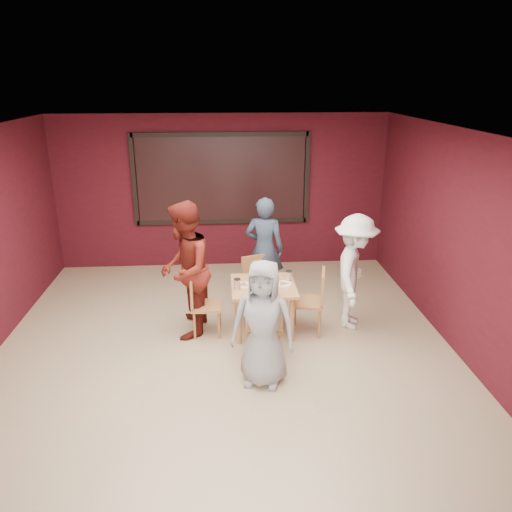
{
  "coord_description": "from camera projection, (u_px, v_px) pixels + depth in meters",
  "views": [
    {
      "loc": [
        0.0,
        -5.5,
        3.39
      ],
      "look_at": [
        0.44,
        0.79,
        1.12
      ],
      "focal_mm": 35.0,
      "sensor_mm": 36.0,
      "label": 1
    }
  ],
  "objects": [
    {
      "name": "dining_table",
      "position": [
        263.0,
        290.0,
        6.88
      ],
      "size": [
        0.88,
        0.88,
        0.85
      ],
      "color": "tan",
      "rests_on": "floor"
    },
    {
      "name": "chair_front",
      "position": [
        264.0,
        324.0,
        6.14
      ],
      "size": [
        0.45,
        0.45,
        0.91
      ],
      "color": "#B07D44",
      "rests_on": "floor"
    },
    {
      "name": "chair_right",
      "position": [
        313.0,
        298.0,
        6.87
      ],
      "size": [
        0.53,
        0.53,
        0.92
      ],
      "color": "#B07D44",
      "rests_on": "floor"
    },
    {
      "name": "floor",
      "position": [
        226.0,
        361.0,
        6.31
      ],
      "size": [
        7.0,
        7.0,
        0.0
      ],
      "primitive_type": "plane",
      "color": "tan",
      "rests_on": "ground"
    },
    {
      "name": "diner_front",
      "position": [
        263.0,
        324.0,
        5.64
      ],
      "size": [
        0.85,
        0.67,
        1.52
      ],
      "primitive_type": "imported",
      "rotation": [
        0.0,
        0.0,
        -0.28
      ],
      "color": "#959595",
      "rests_on": "floor"
    },
    {
      "name": "chair_left",
      "position": [
        201.0,
        302.0,
        6.84
      ],
      "size": [
        0.42,
        0.42,
        0.85
      ],
      "color": "#B07D44",
      "rests_on": "floor"
    },
    {
      "name": "chair_back",
      "position": [
        256.0,
        279.0,
        7.68
      ],
      "size": [
        0.49,
        0.49,
        0.8
      ],
      "color": "#B07D44",
      "rests_on": "floor"
    },
    {
      "name": "diner_left",
      "position": [
        185.0,
        270.0,
        6.71
      ],
      "size": [
        0.8,
        0.98,
        1.87
      ],
      "primitive_type": "imported",
      "rotation": [
        0.0,
        0.0,
        -1.67
      ],
      "color": "maroon",
      "rests_on": "floor"
    },
    {
      "name": "window_blinds",
      "position": [
        221.0,
        179.0,
        8.99
      ],
      "size": [
        3.0,
        0.02,
        1.5
      ],
      "primitive_type": "cube",
      "color": "black"
    },
    {
      "name": "diner_right",
      "position": [
        355.0,
        272.0,
        6.96
      ],
      "size": [
        0.93,
        1.2,
        1.64
      ],
      "primitive_type": "imported",
      "rotation": [
        0.0,
        0.0,
        1.23
      ],
      "color": "white",
      "rests_on": "floor"
    },
    {
      "name": "diner_back",
      "position": [
        264.0,
        249.0,
        7.84
      ],
      "size": [
        0.69,
        0.54,
        1.67
      ],
      "primitive_type": "imported",
      "rotation": [
        0.0,
        0.0,
        2.89
      ],
      "color": "#314057",
      "rests_on": "floor"
    }
  ]
}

